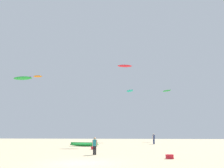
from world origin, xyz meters
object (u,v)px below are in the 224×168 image
person_midground (154,138)px  kite_aloft_1 (167,91)px  kite_aloft_0 (130,91)px  kite_aloft_2 (23,78)px  kite_aloft_5 (125,66)px  gear_bag (170,157)px  kite_aloft_4 (38,76)px  person_foreground (95,144)px  cooler_box (94,148)px  kite_grounded_near (84,144)px

person_midground → kite_aloft_1: bearing=-65.7°
kite_aloft_0 → kite_aloft_2: size_ratio=0.52×
kite_aloft_5 → gear_bag: bearing=-78.3°
kite_aloft_4 → kite_aloft_5: kite_aloft_4 is taller
person_foreground → kite_aloft_1: (11.69, 36.00, 11.20)m
cooler_box → kite_aloft_5: size_ratio=0.22×
kite_aloft_2 → kite_aloft_1: bearing=20.6°
kite_grounded_near → gear_bag: kite_grounded_near is taller
gear_bag → kite_aloft_5: kite_aloft_5 is taller
kite_aloft_0 → kite_aloft_4: kite_aloft_4 is taller
gear_bag → cooler_box: bearing=129.0°
kite_aloft_1 → person_foreground: bearing=-108.0°
kite_aloft_0 → kite_aloft_1: (9.06, 3.62, 0.52)m
kite_aloft_2 → person_foreground: bearing=-50.7°
kite_grounded_near → kite_aloft_5: bearing=35.9°
gear_bag → kite_aloft_2: kite_aloft_2 is taller
kite_aloft_1 → person_midground: bearing=-106.9°
person_foreground → kite_aloft_0: size_ratio=0.68×
person_midground → kite_aloft_5: kite_aloft_5 is taller
person_midground → kite_grounded_near: person_midground is taller
person_foreground → kite_aloft_1: 39.47m
kite_grounded_near → gear_bag: size_ratio=8.50×
gear_bag → kite_aloft_2: bearing=134.1°
kite_aloft_1 → kite_grounded_near: bearing=-123.9°
kite_aloft_2 → person_midground: bearing=-8.9°
gear_bag → kite_aloft_4: bearing=126.7°
person_midground → kite_aloft_5: (-4.72, -2.72, 12.23)m
cooler_box → kite_aloft_2: bearing=136.6°
kite_aloft_5 → cooler_box: bearing=-107.7°
person_foreground → kite_aloft_1: bearing=2.4°
cooler_box → kite_aloft_4: kite_aloft_4 is taller
person_midground → kite_aloft_5: bearing=71.1°
person_midground → kite_grounded_near: size_ratio=0.38×
person_foreground → kite_aloft_0: kite_aloft_0 is taller
kite_grounded_near → kite_aloft_1: size_ratio=1.97×
person_foreground → gear_bag: bearing=-92.3°
gear_bag → kite_aloft_2: 39.53m
kite_aloft_2 → kite_aloft_4: bearing=95.0°
kite_grounded_near → gear_bag: (10.04, -15.60, -0.10)m
person_foreground → kite_aloft_1: size_ratio=0.64×
kite_aloft_5 → kite_aloft_2: bearing=162.5°
cooler_box → kite_aloft_4: bearing=125.9°
person_foreground → kite_grounded_near: size_ratio=0.32×
person_midground → kite_aloft_0: kite_aloft_0 is taller
kite_aloft_4 → kite_aloft_1: bearing=4.8°
kite_grounded_near → kite_aloft_4: size_ratio=2.06×
kite_aloft_5 → kite_grounded_near: bearing=-144.1°
kite_aloft_0 → kite_aloft_4: bearing=177.7°
person_foreground → kite_grounded_near: 13.55m
person_midground → kite_grounded_near: (-10.64, -7.01, -0.79)m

